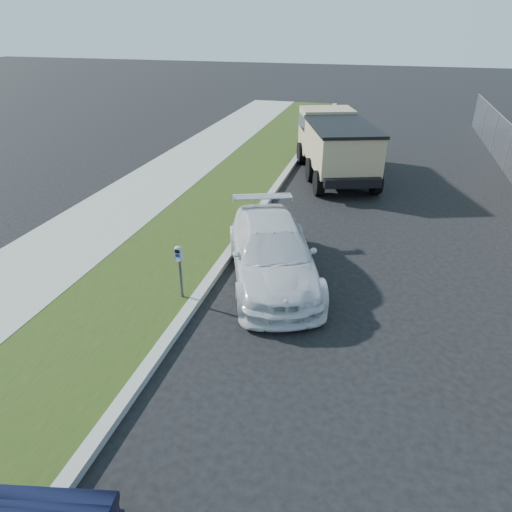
# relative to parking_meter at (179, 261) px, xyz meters

# --- Properties ---
(ground) EXTENTS (120.00, 120.00, 0.00)m
(ground) POSITION_rel_parking_meter_xyz_m (2.91, -0.28, -1.04)
(ground) COLOR black
(ground) RESTS_ON ground
(streetside) EXTENTS (6.12, 50.00, 0.15)m
(streetside) POSITION_rel_parking_meter_xyz_m (-2.66, 1.72, -0.97)
(streetside) COLOR gray
(streetside) RESTS_ON ground
(parking_meter) EXTENTS (0.18, 0.13, 1.27)m
(parking_meter) POSITION_rel_parking_meter_xyz_m (0.00, 0.00, 0.00)
(parking_meter) COLOR #3F4247
(parking_meter) RESTS_ON ground
(white_wagon) EXTENTS (3.51, 5.15, 1.38)m
(white_wagon) POSITION_rel_parking_meter_xyz_m (1.66, 1.65, -0.35)
(white_wagon) COLOR silver
(white_wagon) RESTS_ON ground
(dump_truck) EXTENTS (3.94, 6.22, 2.29)m
(dump_truck) POSITION_rel_parking_meter_xyz_m (2.11, 10.29, 0.25)
(dump_truck) COLOR black
(dump_truck) RESTS_ON ground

